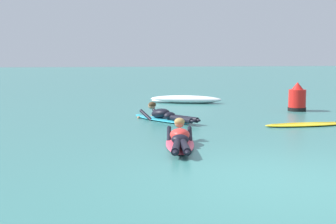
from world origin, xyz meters
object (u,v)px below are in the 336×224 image
at_px(surfer_far, 164,116).
at_px(channel_marker_buoy, 297,100).
at_px(surfer_near, 180,139).
at_px(drifting_surfboard, 306,124).

distance_m(surfer_far, channel_marker_buoy, 4.92).
height_order(surfer_near, surfer_far, same).
xyz_separation_m(surfer_far, drifting_surfboard, (3.42, -1.54, -0.10)).
bearing_deg(surfer_far, channel_marker_buoy, 18.55).
relative_size(surfer_far, drifting_surfboard, 1.09).
xyz_separation_m(surfer_near, drifting_surfboard, (3.74, 2.09, -0.10)).
xyz_separation_m(surfer_far, channel_marker_buoy, (4.66, 1.56, 0.23)).
bearing_deg(channel_marker_buoy, drifting_surfboard, -111.79).
relative_size(surfer_near, surfer_far, 1.11).
bearing_deg(surfer_near, channel_marker_buoy, 46.19).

